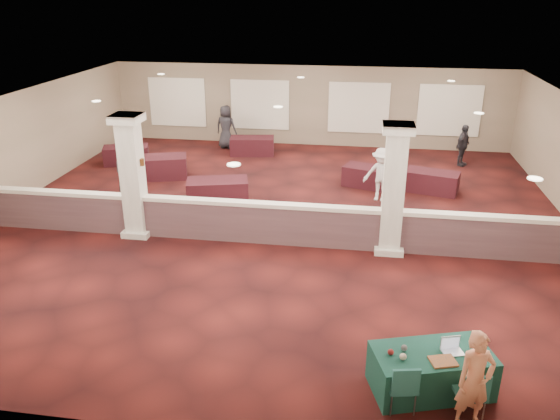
# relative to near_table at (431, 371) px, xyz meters

# --- Properties ---
(ground) EXTENTS (16.00, 16.00, 0.00)m
(ground) POSITION_rel_near_table_xyz_m (-3.50, 6.50, -0.36)
(ground) COLOR #461311
(ground) RESTS_ON ground
(wall_back) EXTENTS (16.00, 0.04, 3.20)m
(wall_back) POSITION_rel_near_table_xyz_m (-3.50, 14.50, 1.24)
(wall_back) COLOR #7C6D56
(wall_back) RESTS_ON ground
(wall_front) EXTENTS (16.00, 0.04, 3.20)m
(wall_front) POSITION_rel_near_table_xyz_m (-3.50, -1.50, 1.24)
(wall_front) COLOR #7C6D56
(wall_front) RESTS_ON ground
(wall_left) EXTENTS (0.04, 16.00, 3.20)m
(wall_left) POSITION_rel_near_table_xyz_m (-11.50, 6.50, 1.24)
(wall_left) COLOR #7C6D56
(wall_left) RESTS_ON ground
(ceiling) EXTENTS (16.00, 16.00, 0.02)m
(ceiling) POSITION_rel_near_table_xyz_m (-3.50, 6.50, 2.84)
(ceiling) COLOR white
(ceiling) RESTS_ON wall_back
(partition_wall) EXTENTS (15.60, 0.28, 1.10)m
(partition_wall) POSITION_rel_near_table_xyz_m (-3.50, 5.00, 0.21)
(partition_wall) COLOR #4D343B
(partition_wall) RESTS_ON ground
(column_left) EXTENTS (0.72, 0.72, 3.20)m
(column_left) POSITION_rel_near_table_xyz_m (-7.00, 5.00, 1.28)
(column_left) COLOR beige
(column_left) RESTS_ON ground
(column_right) EXTENTS (0.72, 0.72, 3.20)m
(column_right) POSITION_rel_near_table_xyz_m (-0.50, 5.00, 1.28)
(column_right) COLOR beige
(column_right) RESTS_ON ground
(sconce_left) EXTENTS (0.12, 0.12, 0.18)m
(sconce_left) POSITION_rel_near_table_xyz_m (-7.28, 5.00, 1.64)
(sconce_left) COLOR brown
(sconce_left) RESTS_ON column_left
(sconce_right) EXTENTS (0.12, 0.12, 0.18)m
(sconce_right) POSITION_rel_near_table_xyz_m (-6.72, 5.00, 1.64)
(sconce_right) COLOR brown
(sconce_right) RESTS_ON column_left
(near_table) EXTENTS (2.06, 1.44, 0.72)m
(near_table) POSITION_rel_near_table_xyz_m (0.00, 0.00, 0.00)
(near_table) COLOR #0F3A2E
(near_table) RESTS_ON ground
(conf_chair_main) EXTENTS (0.52, 0.52, 0.87)m
(conf_chair_main) POSITION_rel_near_table_xyz_m (0.52, -0.58, 0.16)
(conf_chair_main) COLOR #215E61
(conf_chair_main) RESTS_ON ground
(conf_chair_side) EXTENTS (0.52, 0.52, 0.88)m
(conf_chair_side) POSITION_rel_near_table_xyz_m (-0.48, -0.58, 0.16)
(conf_chair_side) COLOR #215E61
(conf_chair_side) RESTS_ON ground
(woman) EXTENTS (0.67, 0.56, 1.60)m
(woman) POSITION_rel_near_table_xyz_m (0.50, -0.70, 0.44)
(woman) COLOR #F28B69
(woman) RESTS_ON ground
(far_table_front_left) EXTENTS (2.04, 1.44, 0.75)m
(far_table_front_left) POSITION_rel_near_table_xyz_m (-8.07, 9.50, 0.02)
(far_table_front_left) COLOR black
(far_table_front_left) RESTS_ON ground
(far_table_front_center) EXTENTS (1.98, 1.34, 0.73)m
(far_table_front_center) POSITION_rel_near_table_xyz_m (-5.50, 7.51, 0.01)
(far_table_front_center) COLOR black
(far_table_front_center) RESTS_ON ground
(far_table_front_right) EXTENTS (1.80, 1.23, 0.66)m
(far_table_front_right) POSITION_rel_near_table_xyz_m (0.96, 9.50, -0.03)
(far_table_front_right) COLOR black
(far_table_front_right) RESTS_ON ground
(far_table_back_left) EXTENTS (1.78, 1.29, 0.65)m
(far_table_back_left) POSITION_rel_near_table_xyz_m (-9.86, 10.89, -0.03)
(far_table_back_left) COLOR black
(far_table_back_left) RESTS_ON ground
(far_table_back_center) EXTENTS (1.78, 1.08, 0.68)m
(far_table_back_center) POSITION_rel_near_table_xyz_m (-5.50, 12.74, -0.02)
(far_table_back_center) COLOR black
(far_table_back_center) RESTS_ON ground
(far_table_back_right) EXTENTS (1.80, 1.29, 0.66)m
(far_table_back_right) POSITION_rel_near_table_xyz_m (-1.00, 9.70, -0.03)
(far_table_back_right) COLOR black
(far_table_back_right) RESTS_ON ground
(attendee_a) EXTENTS (0.89, 0.75, 1.61)m
(attendee_a) POSITION_rel_near_table_xyz_m (-8.36, 7.61, 0.45)
(attendee_a) COLOR black
(attendee_a) RESTS_ON ground
(attendee_b) EXTENTS (1.14, 0.71, 1.64)m
(attendee_b) POSITION_rel_near_table_xyz_m (-0.67, 8.50, 0.46)
(attendee_b) COLOR silver
(attendee_b) RESTS_ON ground
(attendee_c) EXTENTS (0.85, 0.97, 1.51)m
(attendee_c) POSITION_rel_near_table_xyz_m (2.32, 12.50, 0.39)
(attendee_c) COLOR black
(attendee_c) RESTS_ON ground
(attendee_d) EXTENTS (0.92, 0.60, 1.73)m
(attendee_d) POSITION_rel_near_table_xyz_m (-6.71, 13.50, 0.50)
(attendee_d) COLOR black
(attendee_d) RESTS_ON ground
(laptop_base) EXTENTS (0.38, 0.31, 0.02)m
(laptop_base) POSITION_rel_near_table_xyz_m (0.30, 0.04, 0.37)
(laptop_base) COLOR silver
(laptop_base) RESTS_ON near_table
(laptop_screen) EXTENTS (0.31, 0.11, 0.22)m
(laptop_screen) POSITION_rel_near_table_xyz_m (0.26, 0.15, 0.48)
(laptop_screen) COLOR silver
(laptop_screen) RESTS_ON near_table
(screen_glow) EXTENTS (0.28, 0.09, 0.19)m
(screen_glow) POSITION_rel_near_table_xyz_m (0.26, 0.14, 0.47)
(screen_glow) COLOR silver
(screen_glow) RESTS_ON near_table
(knitting) EXTENTS (0.46, 0.40, 0.03)m
(knitting) POSITION_rel_near_table_xyz_m (0.12, -0.22, 0.37)
(knitting) COLOR #CC6720
(knitting) RESTS_ON near_table
(yarn_cream) EXTENTS (0.11, 0.11, 0.11)m
(yarn_cream) POSITION_rel_near_table_xyz_m (-0.49, -0.25, 0.41)
(yarn_cream) COLOR beige
(yarn_cream) RESTS_ON near_table
(yarn_red) EXTENTS (0.10, 0.10, 0.10)m
(yarn_red) POSITION_rel_near_table_xyz_m (-0.67, -0.16, 0.41)
(yarn_red) COLOR maroon
(yarn_red) RESTS_ON near_table
(yarn_grey) EXTENTS (0.10, 0.10, 0.10)m
(yarn_grey) POSITION_rel_near_table_xyz_m (-0.46, -0.02, 0.41)
(yarn_grey) COLOR #55555B
(yarn_grey) RESTS_ON near_table
(scissors) EXTENTS (0.12, 0.06, 0.01)m
(scissors) POSITION_rel_near_table_xyz_m (0.69, -0.07, 0.36)
(scissors) COLOR #AE1312
(scissors) RESTS_ON near_table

